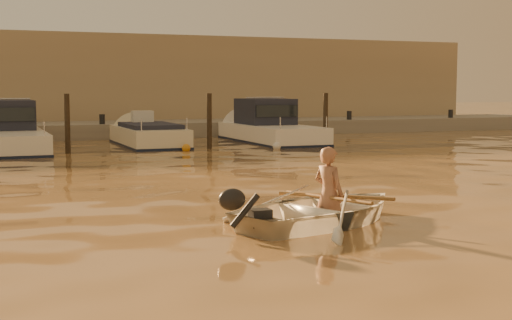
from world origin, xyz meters
name	(u,v)px	position (x,y,z in m)	size (l,w,h in m)	color
ground_plane	(191,226)	(0.00, 0.00, 0.00)	(160.00, 160.00, 0.00)	olive
dinghy	(325,209)	(2.09, -0.56, 0.23)	(2.45, 3.43, 0.71)	white
person	(329,194)	(2.18, -0.52, 0.47)	(0.56, 0.37, 1.54)	#98634C
outboard_motor	(259,218)	(0.71, -1.14, 0.28)	(0.90, 0.40, 0.70)	black
oar_port	(334,196)	(2.32, -0.46, 0.42)	(0.06, 0.06, 2.10)	brown
oar_starboard	(327,197)	(2.14, -0.54, 0.42)	(0.06, 0.06, 2.10)	brown
moored_boat_2	(7,132)	(-2.03, 16.00, 0.62)	(2.40, 8.01, 1.75)	white
moored_boat_3	(149,140)	(3.07, 16.00, 0.22)	(2.04, 5.90, 0.95)	beige
moored_boat_4	(271,127)	(8.15, 16.00, 0.62)	(2.35, 7.21, 1.75)	white
piling_2	(67,127)	(-0.20, 13.80, 0.90)	(0.18, 0.18, 2.20)	#2D2319
piling_3	(209,124)	(4.80, 13.80, 0.90)	(0.18, 0.18, 2.20)	#2D2319
piling_4	(325,122)	(9.50, 13.80, 0.90)	(0.18, 0.18, 2.20)	#2D2319
fender_d	(186,148)	(3.73, 13.15, 0.10)	(0.30, 0.30, 0.30)	orange
fender_e	(277,146)	(6.99, 12.73, 0.10)	(0.30, 0.30, 0.30)	silver
quay	(51,135)	(0.00, 21.50, 0.15)	(52.00, 4.00, 1.00)	gray
waterfront_building	(38,84)	(0.00, 27.00, 2.40)	(46.00, 7.00, 4.80)	#9E8466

